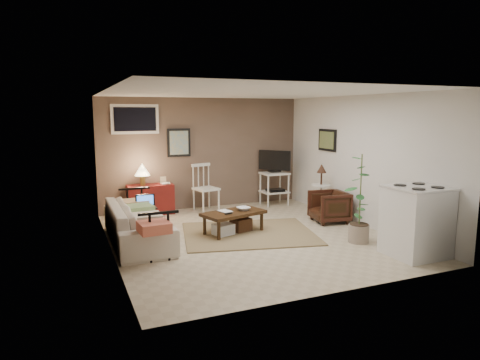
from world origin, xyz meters
name	(u,v)px	position (x,y,z in m)	size (l,w,h in m)	color
floor	(249,236)	(0.00, 0.00, 0.00)	(5.00, 5.00, 0.00)	#C1B293
art_back	(179,143)	(-0.55, 2.48, 1.45)	(0.50, 0.03, 0.60)	black
art_right	(327,140)	(2.23, 1.05, 1.52)	(0.03, 0.60, 0.45)	black
window	(135,119)	(-1.45, 2.48, 1.95)	(0.96, 0.03, 0.60)	silver
rug	(249,233)	(0.05, 0.13, 0.01)	(2.22, 1.77, 0.02)	olive
coffee_table	(233,221)	(-0.19, 0.27, 0.23)	(1.19, 0.83, 0.41)	#33200E
sofa	(137,217)	(-1.80, 0.40, 0.42)	(2.15, 0.63, 0.84)	beige
sofa_pillows	(143,214)	(-1.75, 0.15, 0.52)	(0.41, 2.04, 0.14)	beige
sofa_end_rails	(145,220)	(-1.68, 0.40, 0.36)	(0.58, 2.15, 0.72)	black
laptop	(146,204)	(-1.59, 0.77, 0.54)	(0.33, 0.24, 0.23)	black
red_console	(150,197)	(-1.24, 2.27, 0.37)	(0.93, 0.41, 1.07)	maroon
spindle_chair	(206,189)	(-0.07, 2.16, 0.47)	(0.55, 0.55, 1.00)	silver
tv_stand	(275,176)	(1.56, 2.11, 0.66)	(0.58, 0.58, 1.24)	silver
side_table	(321,184)	(1.96, 0.82, 0.66)	(0.40, 0.40, 1.06)	silver
armchair	(329,205)	(1.81, 0.30, 0.33)	(0.64, 0.60, 0.66)	#32150E
potted_plant	(360,195)	(1.50, -0.98, 0.78)	(0.36, 0.36, 1.46)	gray
stove	(416,221)	(1.85, -1.83, 0.52)	(0.80, 0.74, 1.04)	white
bowl	(243,204)	(0.02, 0.31, 0.50)	(0.23, 0.06, 0.23)	#33200E
book_table	(221,206)	(-0.41, 0.30, 0.51)	(0.18, 0.02, 0.25)	#33200E
book_console	(161,178)	(-0.99, 2.27, 0.73)	(0.17, 0.02, 0.23)	#33200E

